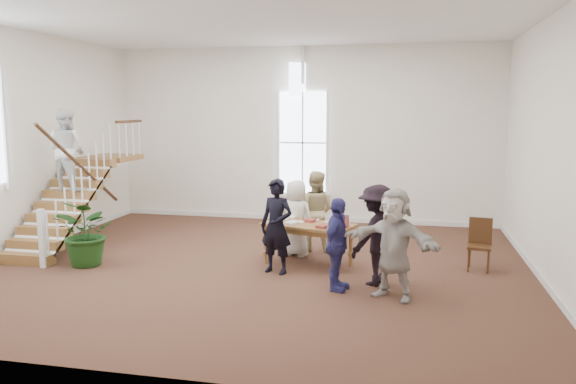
% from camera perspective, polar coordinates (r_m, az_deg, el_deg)
% --- Properties ---
extents(ground, '(10.00, 10.00, 0.00)m').
position_cam_1_polar(ground, '(10.62, -3.05, -7.50)').
color(ground, '#47281B').
rests_on(ground, ground).
extents(room_shell, '(10.49, 10.00, 10.00)m').
position_cam_1_polar(room_shell, '(14.71, 1.44, -1.41)').
color(room_shell, white).
rests_on(room_shell, ground).
extents(staircase, '(1.10, 4.10, 2.92)m').
position_cam_1_polar(staircase, '(12.80, -21.30, 2.05)').
color(staircase, brown).
rests_on(staircase, ground).
extents(library_table, '(1.85, 1.29, 0.85)m').
position_cam_1_polar(library_table, '(10.53, 2.13, -3.68)').
color(library_table, brown).
rests_on(library_table, ground).
extents(police_officer, '(0.71, 0.57, 1.70)m').
position_cam_1_polar(police_officer, '(9.98, -1.17, -3.50)').
color(police_officer, black).
rests_on(police_officer, ground).
extents(elderly_woman, '(0.84, 0.65, 1.53)m').
position_cam_1_polar(elderly_woman, '(11.17, 0.81, -2.66)').
color(elderly_woman, silver).
rests_on(elderly_woman, ground).
extents(person_yellow, '(0.87, 0.71, 1.66)m').
position_cam_1_polar(person_yellow, '(11.59, 2.76, -1.94)').
color(person_yellow, tan).
rests_on(person_yellow, ground).
extents(woman_cluster_a, '(0.53, 0.94, 1.51)m').
position_cam_1_polar(woman_cluster_a, '(9.08, 5.01, -5.34)').
color(woman_cluster_a, navy).
rests_on(woman_cluster_a, ground).
extents(woman_cluster_b, '(1.15, 1.25, 1.68)m').
position_cam_1_polar(woman_cluster_b, '(9.44, 8.99, -4.34)').
color(woman_cluster_b, black).
rests_on(woman_cluster_b, ground).
extents(woman_cluster_c, '(1.67, 1.15, 1.73)m').
position_cam_1_polar(woman_cluster_c, '(8.79, 10.70, -5.18)').
color(woman_cluster_c, '#B7ADA5').
rests_on(woman_cluster_c, ground).
extents(floor_plant, '(1.38, 1.28, 1.27)m').
position_cam_1_polar(floor_plant, '(11.12, -19.66, -3.90)').
color(floor_plant, '#183E13').
rests_on(floor_plant, ground).
extents(side_chair, '(0.47, 0.47, 0.95)m').
position_cam_1_polar(side_chair, '(10.82, 18.90, -4.77)').
color(side_chair, '#38210F').
rests_on(side_chair, ground).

